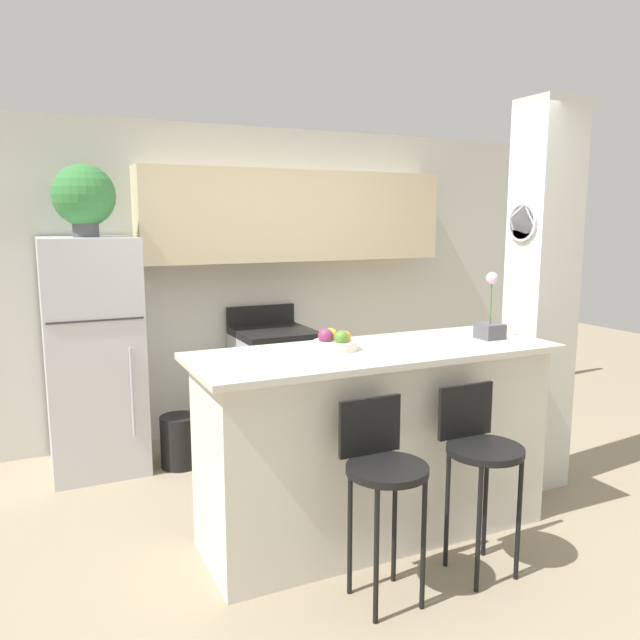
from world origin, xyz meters
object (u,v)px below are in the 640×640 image
(potted_plant_on_fridge, at_px, (84,197))
(trash_bin, at_px, (180,441))
(orchid_vase, at_px, (490,323))
(stove_range, at_px, (274,383))
(fruit_bowl, at_px, (335,342))
(refrigerator, at_px, (93,355))
(bar_stool_left, at_px, (383,470))
(bar_stool_right, at_px, (480,451))

(potted_plant_on_fridge, distance_m, trash_bin, 1.86)
(potted_plant_on_fridge, height_order, orchid_vase, potted_plant_on_fridge)
(stove_range, relative_size, fruit_bowl, 4.31)
(refrigerator, distance_m, orchid_vase, 2.75)
(stove_range, bearing_deg, orchid_vase, -68.42)
(stove_range, distance_m, bar_stool_left, 2.34)
(bar_stool_right, bearing_deg, bar_stool_left, 180.00)
(fruit_bowl, bearing_deg, trash_bin, 112.55)
(stove_range, height_order, fruit_bowl, fruit_bowl)
(potted_plant_on_fridge, height_order, fruit_bowl, potted_plant_on_fridge)
(bar_stool_right, height_order, fruit_bowl, fruit_bowl)
(bar_stool_left, bearing_deg, fruit_bowl, 83.96)
(orchid_vase, xyz_separation_m, fruit_bowl, (-0.98, 0.11, -0.05))
(potted_plant_on_fridge, relative_size, orchid_vase, 1.24)
(stove_range, height_order, orchid_vase, orchid_vase)
(bar_stool_left, distance_m, potted_plant_on_fridge, 2.82)
(orchid_vase, bearing_deg, trash_bin, 136.21)
(potted_plant_on_fridge, xyz_separation_m, trash_bin, (0.54, -0.25, -1.76))
(potted_plant_on_fridge, bearing_deg, refrigerator, -65.21)
(fruit_bowl, xyz_separation_m, trash_bin, (-0.57, 1.38, -0.94))
(stove_range, distance_m, bar_stool_right, 2.32)
(bar_stool_right, height_order, potted_plant_on_fridge, potted_plant_on_fridge)
(stove_range, distance_m, fruit_bowl, 1.82)
(stove_range, relative_size, potted_plant_on_fridge, 2.15)
(stove_range, height_order, bar_stool_left, stove_range)
(potted_plant_on_fridge, xyz_separation_m, fruit_bowl, (1.12, -1.63, -0.82))
(stove_range, xyz_separation_m, potted_plant_on_fridge, (-1.40, -0.04, 1.49))
(refrigerator, distance_m, potted_plant_on_fridge, 1.11)
(trash_bin, bearing_deg, bar_stool_right, -61.92)
(fruit_bowl, relative_size, trash_bin, 0.65)
(stove_range, distance_m, potted_plant_on_fridge, 2.04)
(refrigerator, bearing_deg, stove_range, 1.50)
(orchid_vase, height_order, fruit_bowl, orchid_vase)
(trash_bin, bearing_deg, refrigerator, 155.19)
(stove_range, xyz_separation_m, bar_stool_left, (-0.35, -2.30, 0.18))
(orchid_vase, bearing_deg, potted_plant_on_fridge, 140.28)
(stove_range, height_order, bar_stool_right, stove_range)
(bar_stool_left, height_order, orchid_vase, orchid_vase)
(bar_stool_right, bearing_deg, potted_plant_on_fridge, 125.49)
(refrigerator, bearing_deg, orchid_vase, -39.71)
(trash_bin, bearing_deg, orchid_vase, -43.79)
(bar_stool_left, distance_m, fruit_bowl, 0.80)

